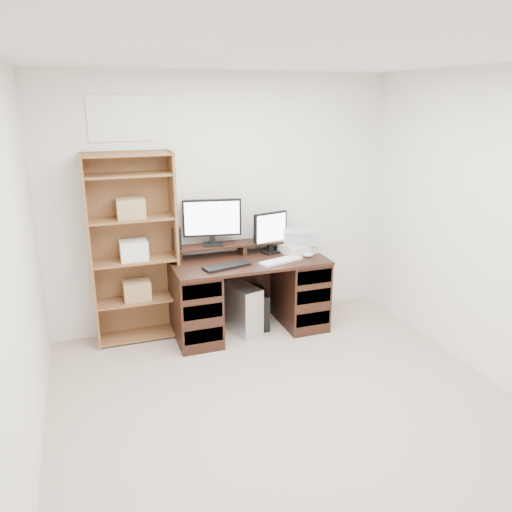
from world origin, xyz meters
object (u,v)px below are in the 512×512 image
tower_silver (241,308)px  tower_black (258,308)px  printer (300,248)px  monitor_small (270,231)px  bookshelf (133,248)px  monitor_wide (212,220)px  desk (249,294)px

tower_silver → tower_black: size_ratio=1.24×
printer → tower_silver: bearing=169.7°
monitor_small → bookshelf: bearing=164.2°
monitor_small → printer: 0.35m
monitor_wide → bookshelf: bearing=-169.2°
bookshelf → monitor_small: bearing=-2.4°
tower_silver → tower_black: tower_silver is taller
tower_black → bookshelf: bearing=179.2°
monitor_wide → tower_black: size_ratio=1.45×
desk → monitor_wide: size_ratio=2.64×
printer → bookshelf: 1.65m
monitor_wide → tower_black: bearing=-10.6°
desk → monitor_small: size_ratio=3.61×
printer → desk: bearing=172.1°
monitor_wide → printer: bearing=-0.6°
monitor_wide → desk: bearing=-26.5°
monitor_small → tower_silver: 0.83m
tower_silver → monitor_wide: bearing=120.0°
desk → tower_silver: (-0.08, 0.02, -0.15)m
tower_black → monitor_small: bearing=35.2°
monitor_wide → bookshelf: bookshelf is taller
desk → bookshelf: (-1.07, 0.21, 0.53)m
monitor_wide → tower_silver: 0.93m
printer → tower_silver: 0.86m
desk → tower_black: size_ratio=3.81×
desk → tower_silver: bearing=167.1°
tower_silver → tower_black: 0.21m
monitor_wide → printer: size_ratio=1.56×
monitor_small → bookshelf: size_ratio=0.23×
desk → monitor_small: 0.67m
desk → printer: size_ratio=4.11×
monitor_small → bookshelf: bookshelf is taller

